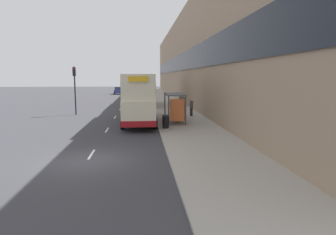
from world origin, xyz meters
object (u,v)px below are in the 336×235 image
at_px(double_decker_bus_near, 139,97).
at_px(traffic_light_far_kerb, 75,83).
at_px(double_decker_bus_ahead, 141,90).
at_px(litter_bin, 166,121).
at_px(pedestrian_at_shelter, 174,109).
at_px(pedestrian_1, 191,107).
at_px(bus_shelter, 177,103).
at_px(car_0, 118,91).

distance_m(double_decker_bus_near, traffic_light_far_kerb, 9.28).
distance_m(double_decker_bus_ahead, litter_bin, 19.20).
distance_m(double_decker_bus_near, pedestrian_at_shelter, 3.83).
bearing_deg(pedestrian_1, bus_shelter, -115.84).
distance_m(bus_shelter, car_0, 46.32).
bearing_deg(double_decker_bus_ahead, pedestrian_at_shelter, -76.96).
bearing_deg(double_decker_bus_near, double_decker_bus_ahead, 89.33).
bearing_deg(bus_shelter, double_decker_bus_ahead, 100.92).
distance_m(car_0, traffic_light_far_kerb, 38.41).
bearing_deg(double_decker_bus_ahead, traffic_light_far_kerb, -128.29).
height_order(bus_shelter, double_decker_bus_near, double_decker_bus_near).
distance_m(pedestrian_at_shelter, pedestrian_1, 2.40).
relative_size(double_decker_bus_ahead, pedestrian_at_shelter, 6.31).
xyz_separation_m(bus_shelter, pedestrian_at_shelter, (0.03, 2.56, -0.81)).
relative_size(pedestrian_at_shelter, traffic_light_far_kerb, 0.35).
distance_m(bus_shelter, double_decker_bus_ahead, 16.49).
bearing_deg(pedestrian_1, car_0, 104.02).
relative_size(car_0, litter_bin, 3.77).
relative_size(bus_shelter, double_decker_bus_ahead, 0.37).
relative_size(double_decker_bus_near, car_0, 2.82).
distance_m(bus_shelter, litter_bin, 3.33).
height_order(bus_shelter, pedestrian_at_shelter, bus_shelter).
bearing_deg(bus_shelter, traffic_light_far_kerb, 144.52).
bearing_deg(traffic_light_far_kerb, bus_shelter, -35.48).
bearing_deg(pedestrian_1, double_decker_bus_ahead, 112.61).
relative_size(pedestrian_1, traffic_light_far_kerb, 0.34).
relative_size(double_decker_bus_ahead, car_0, 2.88).
bearing_deg(double_decker_bus_near, litter_bin, -62.47).
bearing_deg(litter_bin, bus_shelter, 66.80).
relative_size(double_decker_bus_near, double_decker_bus_ahead, 0.98).
distance_m(bus_shelter, pedestrian_at_shelter, 2.69).
relative_size(double_decker_bus_near, traffic_light_far_kerb, 2.15).
xyz_separation_m(double_decker_bus_near, litter_bin, (2.08, -3.98, -1.62)).
distance_m(bus_shelter, traffic_light_far_kerb, 12.59).
relative_size(litter_bin, traffic_light_far_kerb, 0.20).
xyz_separation_m(double_decker_bus_near, double_decker_bus_ahead, (0.18, 15.05, 0.00)).
relative_size(bus_shelter, pedestrian_at_shelter, 2.33).
relative_size(bus_shelter, traffic_light_far_kerb, 0.81).
bearing_deg(car_0, litter_bin, 98.46).
relative_size(car_0, pedestrian_1, 2.24).
bearing_deg(litter_bin, pedestrian_1, 65.25).
distance_m(car_0, pedestrian_1, 42.79).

